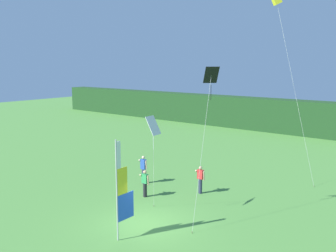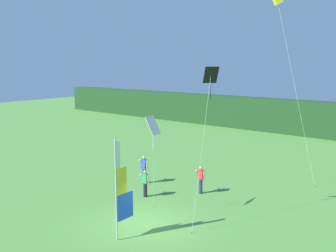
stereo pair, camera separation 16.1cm
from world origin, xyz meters
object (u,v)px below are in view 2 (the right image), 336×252
(person_far_left, at_px, (145,183))
(kite_black_diamond_0, at_px, (210,83))
(banner_flag, at_px, (121,191))
(kite_yellow_box_1, at_px, (277,0))
(person_mid_field, at_px, (201,179))
(person_near_banner, at_px, (144,169))
(kite_white_diamond_2, at_px, (153,129))

(person_far_left, xyz_separation_m, kite_black_diamond_0, (4.70, -0.69, 5.88))
(banner_flag, bearing_deg, kite_yellow_box_1, 85.53)
(person_far_left, distance_m, kite_black_diamond_0, 7.56)
(person_mid_field, bearing_deg, kite_yellow_box_1, 75.68)
(banner_flag, relative_size, kite_black_diamond_0, 0.60)
(kite_yellow_box_1, bearing_deg, person_near_banner, -128.61)
(kite_black_diamond_0, xyz_separation_m, kite_yellow_box_1, (-0.98, 9.28, 4.85))
(banner_flag, distance_m, person_far_left, 5.38)
(banner_flag, xyz_separation_m, kite_yellow_box_1, (1.02, 13.07, 9.43))
(person_far_left, relative_size, kite_yellow_box_1, 0.13)
(banner_flag, bearing_deg, person_near_banner, 125.32)
(kite_black_diamond_0, xyz_separation_m, kite_white_diamond_2, (-2.36, -1.27, -2.21))
(banner_flag, height_order, person_mid_field, banner_flag)
(person_far_left, height_order, kite_black_diamond_0, kite_black_diamond_0)
(banner_flag, relative_size, person_mid_field, 2.69)
(person_near_banner, height_order, person_far_left, person_near_banner)
(person_far_left, height_order, kite_white_diamond_2, kite_white_diamond_2)
(banner_flag, relative_size, person_far_left, 2.83)
(person_mid_field, bearing_deg, person_far_left, -131.22)
(kite_yellow_box_1, relative_size, kite_white_diamond_2, 2.36)
(person_near_banner, bearing_deg, kite_black_diamond_0, -20.95)
(person_mid_field, height_order, kite_black_diamond_0, kite_black_diamond_0)
(banner_flag, xyz_separation_m, person_far_left, (-2.70, 4.47, -1.30))
(kite_white_diamond_2, bearing_deg, person_far_left, 140.12)
(kite_black_diamond_0, height_order, kite_yellow_box_1, kite_yellow_box_1)
(banner_flag, height_order, person_far_left, banner_flag)
(banner_flag, xyz_separation_m, person_near_banner, (-4.42, 6.24, -1.17))
(person_near_banner, xyz_separation_m, kite_white_diamond_2, (4.07, -3.73, 3.54))
(kite_black_diamond_0, bearing_deg, kite_white_diamond_2, -151.76)
(person_mid_field, distance_m, kite_yellow_box_1, 12.42)
(person_mid_field, bearing_deg, banner_flag, -85.52)
(person_near_banner, xyz_separation_m, person_far_left, (1.72, -1.77, -0.13))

